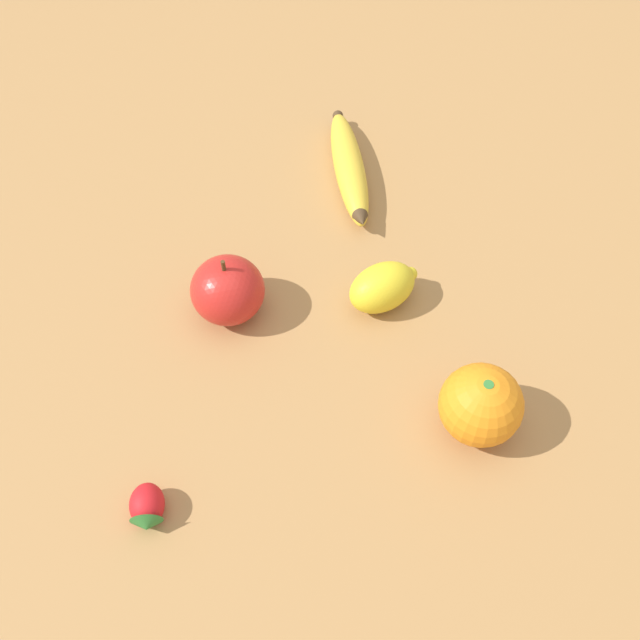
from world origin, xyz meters
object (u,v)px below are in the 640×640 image
at_px(banana, 349,168).
at_px(strawberry, 147,508).
at_px(orange, 481,405).
at_px(apple, 228,290).
at_px(lemon, 383,287).

xyz_separation_m(banana, strawberry, (-0.38, 0.28, -0.00)).
bearing_deg(orange, banana, 6.45).
xyz_separation_m(banana, apple, (-0.17, 0.17, 0.02)).
relative_size(banana, apple, 2.46).
relative_size(orange, lemon, 0.91).
distance_m(strawberry, apple, 0.24).
height_order(strawberry, lemon, lemon).
relative_size(orange, strawberry, 1.72).
relative_size(banana, lemon, 2.33).
relative_size(banana, orange, 2.56).
bearing_deg(strawberry, orange, 100.65).
height_order(banana, orange, orange).
bearing_deg(apple, strawberry, 152.99).
distance_m(apple, lemon, 0.17).
distance_m(banana, apple, 0.24).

